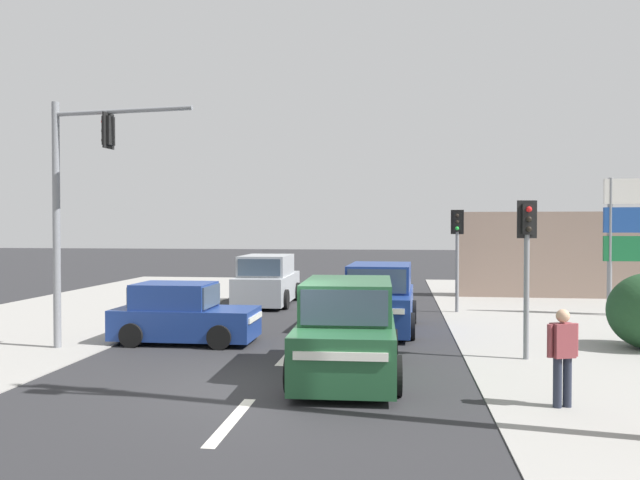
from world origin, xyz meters
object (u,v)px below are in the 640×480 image
at_px(shopping_plaza_sign, 637,227).
at_px(suv_oncoming_near, 380,299).
at_px(pedestal_signal_right_kerb, 527,252).
at_px(suv_receding_far, 348,331).
at_px(pedestrian_at_kerb, 563,352).
at_px(hatchback_oncoming_mid, 183,315).
at_px(suv_kerbside_parked, 267,281).
at_px(traffic_signal_mast, 76,191).
at_px(pedestal_signal_far_median, 457,243).

bearing_deg(shopping_plaza_sign, suv_oncoming_near, -155.59).
xyz_separation_m(pedestal_signal_right_kerb, shopping_plaza_sign, (4.99, 7.47, 0.57)).
xyz_separation_m(suv_receding_far, pedestrian_at_kerb, (3.67, -1.84, 0.04)).
height_order(hatchback_oncoming_mid, suv_receding_far, suv_receding_far).
relative_size(suv_kerbside_parked, suv_receding_far, 0.99).
height_order(traffic_signal_mast, suv_oncoming_near, traffic_signal_mast).
xyz_separation_m(pedestal_signal_far_median, suv_oncoming_near, (-2.54, -3.98, -1.53)).
bearing_deg(pedestrian_at_kerb, pedestal_signal_far_median, 93.33).
bearing_deg(shopping_plaza_sign, traffic_signal_mast, -153.97).
distance_m(shopping_plaza_sign, suv_oncoming_near, 9.41).
xyz_separation_m(pedestal_signal_far_median, suv_receding_far, (-3.01, -9.56, -1.53)).
relative_size(traffic_signal_mast, hatchback_oncoming_mid, 1.65).
xyz_separation_m(pedestal_signal_far_median, hatchback_oncoming_mid, (-7.50, -6.58, -1.71)).
bearing_deg(suv_oncoming_near, shopping_plaza_sign, 24.41).
relative_size(traffic_signal_mast, pedestal_signal_right_kerb, 1.69).
xyz_separation_m(traffic_signal_mast, pedestal_signal_far_median, (9.74, 7.78, -1.42)).
bearing_deg(pedestal_signal_far_median, traffic_signal_mast, -141.37).
distance_m(suv_kerbside_parked, suv_receding_far, 11.66).
bearing_deg(pedestrian_at_kerb, suv_oncoming_near, 113.38).
bearing_deg(traffic_signal_mast, suv_kerbside_parked, 73.42).
relative_size(suv_receding_far, pedestrian_at_kerb, 2.82).
distance_m(suv_oncoming_near, suv_receding_far, 5.60).
relative_size(pedestal_signal_right_kerb, hatchback_oncoming_mid, 0.98).
distance_m(traffic_signal_mast, suv_receding_far, 7.56).
height_order(shopping_plaza_sign, suv_kerbside_parked, shopping_plaza_sign).
relative_size(pedestal_signal_far_median, shopping_plaza_sign, 0.77).
xyz_separation_m(suv_oncoming_near, pedestrian_at_kerb, (3.21, -7.42, 0.04)).
height_order(shopping_plaza_sign, pedestrian_at_kerb, shopping_plaza_sign).
relative_size(shopping_plaza_sign, suv_kerbside_parked, 1.01).
distance_m(pedestal_signal_right_kerb, suv_oncoming_near, 5.22).
bearing_deg(pedestal_signal_far_median, hatchback_oncoming_mid, -138.76).
relative_size(shopping_plaza_sign, hatchback_oncoming_mid, 1.26).
bearing_deg(traffic_signal_mast, suv_oncoming_near, 27.85).
distance_m(suv_oncoming_near, suv_kerbside_parked, 6.99).
xyz_separation_m(traffic_signal_mast, hatchback_oncoming_mid, (2.24, 1.21, -3.13)).
bearing_deg(hatchback_oncoming_mid, shopping_plaza_sign, 25.63).
height_order(suv_oncoming_near, suv_kerbside_parked, same).
bearing_deg(pedestal_signal_right_kerb, hatchback_oncoming_mid, 172.59).
distance_m(pedestal_signal_far_median, hatchback_oncoming_mid, 10.12).
xyz_separation_m(suv_kerbside_parked, pedestrian_at_kerb, (7.67, -12.80, 0.04)).
xyz_separation_m(traffic_signal_mast, suv_kerbside_parked, (2.73, 9.18, -2.95)).
relative_size(pedestal_signal_right_kerb, pedestrian_at_kerb, 2.18).
bearing_deg(pedestrian_at_kerb, suv_kerbside_parked, 120.92).
xyz_separation_m(hatchback_oncoming_mid, suv_receding_far, (4.49, -2.98, 0.18)).
relative_size(hatchback_oncoming_mid, suv_kerbside_parked, 0.80).
distance_m(shopping_plaza_sign, suv_receding_far, 13.04).
relative_size(suv_oncoming_near, pedestrian_at_kerb, 2.82).
bearing_deg(traffic_signal_mast, pedestal_signal_far_median, 38.63).
bearing_deg(pedestal_signal_right_kerb, suv_receding_far, -153.66).
xyz_separation_m(pedestal_signal_far_median, suv_kerbside_parked, (-7.00, 1.40, -1.53)).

